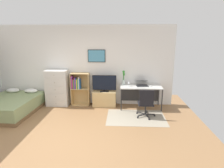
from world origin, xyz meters
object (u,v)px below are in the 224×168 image
tv_stand (104,99)px  computer_mouse (151,86)px  bed (11,105)px  office_chair (146,103)px  laptop (142,83)px  dresser (57,88)px  bookshelf (79,87)px  television (104,84)px  desk (141,89)px  bamboo_vase (124,77)px  wine_glass (129,83)px

tv_stand → computer_mouse: (1.53, -0.10, 0.50)m
bed → office_chair: 4.16m
laptop → computer_mouse: laptop is taller
dresser → bookshelf: (0.72, 0.07, 0.04)m
television → desk: television is taller
bed → television: bearing=16.6°
television → office_chair: (1.29, -0.89, -0.33)m
tv_stand → bamboo_vase: (0.65, 0.07, 0.73)m
bed → bookshelf: 2.17m
office_chair → wine_glass: size_ratio=4.78×
wine_glass → tv_stand: bearing=167.8°
bamboo_vase → office_chair: bearing=-56.7°
dresser → bed: bearing=-149.1°
desk → wine_glass: size_ratio=7.45×
bamboo_vase → desk: bearing=-10.7°
tv_stand → laptop: laptop is taller
bookshelf → bamboo_vase: size_ratio=2.33×
computer_mouse → bamboo_vase: 0.93m
bed → dresser: (1.25, 0.75, 0.38)m
dresser → desk: size_ratio=0.91×
bookshelf → desk: (2.10, -0.09, -0.04)m
desk → bamboo_vase: bearing=169.3°
bamboo_vase → laptop: bearing=-6.4°
dresser → television: 1.62m
laptop → desk: bearing=-137.4°
bamboo_vase → wine_glass: (0.17, -0.25, -0.11)m
desk → wine_glass: bearing=-160.9°
television → wine_glass: 0.83m
bed → laptop: size_ratio=4.30×
office_chair → computer_mouse: office_chair is taller
bookshelf → computer_mouse: 2.42m
laptop → bamboo_vase: size_ratio=0.95×
dresser → wine_glass: 2.44m
laptop → wine_glass: (-0.44, -0.18, 0.07)m
office_chair → bamboo_vase: size_ratio=1.79×
desk → bookshelf: bearing=177.5°
dresser → laptop: size_ratio=2.67×
bed → television: 3.00m
office_chair → bamboo_vase: 1.29m
office_chair → tv_stand: bearing=145.0°
dresser → laptop: dresser is taller
television → laptop: bearing=1.2°
bookshelf → computer_mouse: size_ratio=10.81×
wine_glass → bed: bearing=-170.9°
bed → tv_stand: bed is taller
television → bookshelf: bearing=175.1°
office_chair → laptop: bearing=93.1°
dresser → television: (1.61, -0.01, 0.18)m
dresser → wine_glass: dresser is taller
desk → computer_mouse: size_ratio=12.90×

